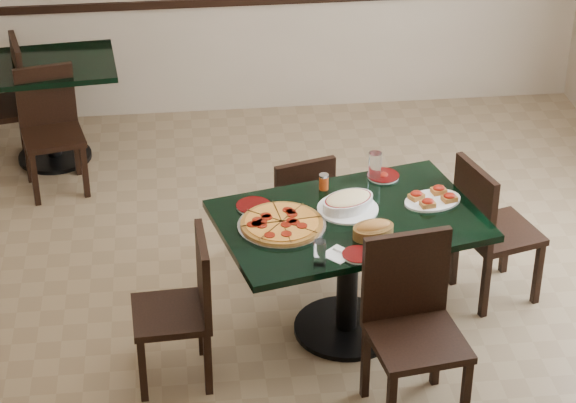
{
  "coord_description": "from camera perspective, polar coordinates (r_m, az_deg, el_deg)",
  "views": [
    {
      "loc": [
        -0.69,
        -5.32,
        3.87
      ],
      "look_at": [
        -0.09,
        0.0,
        0.74
      ],
      "focal_mm": 70.0,
      "sensor_mm": 36.0,
      "label": 1
    }
  ],
  "objects": [
    {
      "name": "pepper_shaker",
      "position": [
        6.27,
        1.83,
        1.01
      ],
      "size": [
        0.05,
        0.05,
        0.09
      ],
      "color": "#AA3B12",
      "rests_on": "main_table"
    },
    {
      "name": "back_chair_near",
      "position": [
        7.83,
        -11.98,
        3.92
      ],
      "size": [
        0.47,
        0.47,
        0.85
      ],
      "rotation": [
        0.0,
        0.0,
        0.22
      ],
      "color": "black",
      "rests_on": "floor"
    },
    {
      "name": "chair_far",
      "position": [
        6.72,
        0.54,
        -0.32
      ],
      "size": [
        0.46,
        0.46,
        0.8
      ],
      "rotation": [
        0.0,
        0.0,
        3.42
      ],
      "color": "black",
      "rests_on": "floor"
    },
    {
      "name": "chair_left",
      "position": [
        5.87,
        -5.25,
        -5.12
      ],
      "size": [
        0.42,
        0.42,
        0.85
      ],
      "rotation": [
        0.0,
        0.0,
        -1.52
      ],
      "color": "black",
      "rests_on": "floor"
    },
    {
      "name": "side_plate_far_l",
      "position": [
        6.12,
        -1.76,
        -0.22
      ],
      "size": [
        0.19,
        0.19,
        0.02
      ],
      "rotation": [
        0.0,
        0.0,
        0.23
      ],
      "color": "silver",
      "rests_on": "main_table"
    },
    {
      "name": "bruschetta_platter",
      "position": [
        6.21,
        7.36,
        0.17
      ],
      "size": [
        0.38,
        0.31,
        0.05
      ],
      "rotation": [
        0.0,
        0.0,
        0.3
      ],
      "color": "silver",
      "rests_on": "main_table"
    },
    {
      "name": "pepperoni_pizza",
      "position": [
        5.94,
        -0.32,
        -1.13
      ],
      "size": [
        0.47,
        0.47,
        0.04
      ],
      "rotation": [
        0.0,
        0.0,
        0.12
      ],
      "color": "#B5B5BC",
      "rests_on": "main_table"
    },
    {
      "name": "floor",
      "position": [
        6.61,
        0.75,
        -5.48
      ],
      "size": [
        5.5,
        5.5,
        0.0
      ],
      "primitive_type": "plane",
      "color": "brown",
      "rests_on": "ground"
    },
    {
      "name": "back_chair_left",
      "position": [
        8.15,
        -14.16,
        5.13
      ],
      "size": [
        0.52,
        0.52,
        0.93
      ],
      "rotation": [
        0.0,
        0.0,
        -1.36
      ],
      "color": "black",
      "rests_on": "floor"
    },
    {
      "name": "main_table",
      "position": [
        6.13,
        3.09,
        -2.27
      ],
      "size": [
        1.56,
        1.19,
        0.75
      ],
      "rotation": [
        0.0,
        0.0,
        0.23
      ],
      "color": "black",
      "rests_on": "floor"
    },
    {
      "name": "chair_near",
      "position": [
        5.66,
        6.3,
        -5.85
      ],
      "size": [
        0.51,
        0.51,
        0.97
      ],
      "rotation": [
        0.0,
        0.0,
        0.15
      ],
      "color": "black",
      "rests_on": "floor"
    },
    {
      "name": "lasagna_casserole",
      "position": [
        6.08,
        3.06,
        -0.05
      ],
      "size": [
        0.36,
        0.33,
        0.09
      ],
      "rotation": [
        0.0,
        0.0,
        0.45
      ],
      "color": "silver",
      "rests_on": "main_table"
    },
    {
      "name": "water_glass_a",
      "position": [
        6.38,
        4.43,
        1.82
      ],
      "size": [
        0.08,
        0.08,
        0.16
      ],
      "primitive_type": "cylinder",
      "color": "white",
      "rests_on": "main_table"
    },
    {
      "name": "side_plate_near",
      "position": [
        5.71,
        3.58,
        -2.73
      ],
      "size": [
        0.17,
        0.17,
        0.02
      ],
      "rotation": [
        0.0,
        0.0,
        0.22
      ],
      "color": "silver",
      "rests_on": "main_table"
    },
    {
      "name": "side_plate_far_r",
      "position": [
        6.43,
        4.86,
        1.31
      ],
      "size": [
        0.18,
        0.18,
        0.03
      ],
      "rotation": [
        0.0,
        0.0,
        0.15
      ],
      "color": "silver",
      "rests_on": "main_table"
    },
    {
      "name": "water_glass_b",
      "position": [
        5.61,
        1.62,
        -2.62
      ],
      "size": [
        0.06,
        0.06,
        0.13
      ],
      "primitive_type": "cylinder",
      "color": "white",
      "rests_on": "main_table"
    },
    {
      "name": "room_shell",
      "position": [
        7.73,
        6.85,
        9.68
      ],
      "size": [
        5.5,
        5.5,
        5.5
      ],
      "color": "silver",
      "rests_on": "floor"
    },
    {
      "name": "chair_right",
      "position": [
        6.55,
        10.13,
        -1.17
      ],
      "size": [
        0.51,
        0.51,
        0.89
      ],
      "rotation": [
        0.0,
        0.0,
        1.85
      ],
      "color": "black",
      "rests_on": "floor"
    },
    {
      "name": "back_table",
      "position": [
        8.16,
        -12.11,
        5.43
      ],
      "size": [
        1.03,
        0.79,
        0.75
      ],
      "rotation": [
        0.0,
        0.0,
        0.09
      ],
      "color": "black",
      "rests_on": "floor"
    },
    {
      "name": "bread_basket",
      "position": [
        5.86,
        4.35,
        -1.44
      ],
      "size": [
        0.26,
        0.21,
        0.1
      ],
      "rotation": [
        0.0,
        0.0,
        0.26
      ],
      "color": "brown",
      "rests_on": "main_table"
    },
    {
      "name": "napkin_setting",
      "position": [
        5.72,
        2.6,
        -2.69
      ],
      "size": [
        0.19,
        0.19,
        0.01
      ],
      "rotation": [
        0.0,
        0.0,
        0.73
      ],
      "color": "white",
      "rests_on": "main_table"
    }
  ]
}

